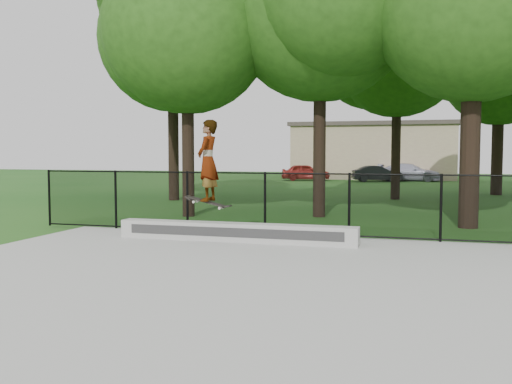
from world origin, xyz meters
TOP-DOWN VIEW (x-y plane):
  - ground at (0.00, 0.00)m, footprint 100.00×100.00m
  - concrete_slab at (0.00, 0.00)m, footprint 14.00×12.00m
  - grind_ledge at (-2.35, 4.70)m, footprint 5.41×0.40m
  - car_a at (-6.42, 33.05)m, footprint 3.71×2.24m
  - car_b at (-1.37, 32.79)m, footprint 3.24×2.04m
  - car_c at (0.76, 34.33)m, footprint 4.08×2.14m
  - skater_airborne at (-2.88, 4.42)m, footprint 0.82×0.65m
  - chainlink_fence at (0.00, 5.90)m, footprint 16.06×0.06m
  - tree_row at (1.05, 14.27)m, footprint 21.65×18.44m
  - distant_building at (-2.00, 38.00)m, footprint 12.40×6.40m

SIDE VIEW (x-z plane):
  - ground at x=0.00m, z-range 0.00..0.00m
  - concrete_slab at x=0.00m, z-range 0.00..0.06m
  - grind_ledge at x=-2.35m, z-range 0.06..0.47m
  - car_b at x=-1.37m, z-range 0.00..1.10m
  - car_a at x=-6.42m, z-range 0.00..1.19m
  - car_c at x=0.76m, z-range 0.00..1.24m
  - chainlink_fence at x=0.00m, z-range 0.06..1.56m
  - skater_airborne at x=-2.88m, z-range 0.84..2.79m
  - distant_building at x=-2.00m, z-range 0.01..4.31m
  - tree_row at x=1.05m, z-range 0.87..12.42m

